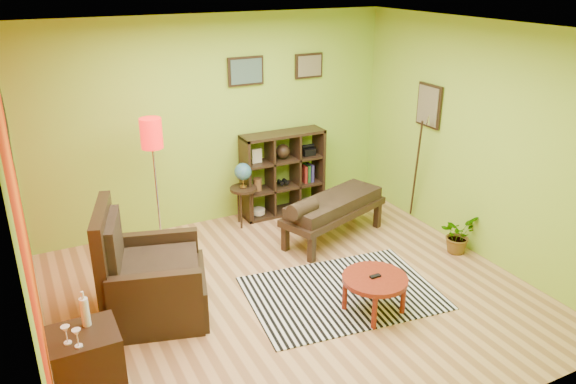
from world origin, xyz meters
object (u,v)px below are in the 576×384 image
coffee_table (375,282)px  side_cabinet (88,365)px  globe_table (243,179)px  cube_shelf (284,173)px  floor_lamp (152,146)px  potted_plant (457,238)px  armchair (148,282)px  bench (332,207)px

coffee_table → side_cabinet: 2.81m
globe_table → cube_shelf: cube_shelf is taller
coffee_table → floor_lamp: size_ratio=0.39×
potted_plant → armchair: bearing=174.1°
bench → potted_plant: bearing=-39.3°
armchair → cube_shelf: (2.37, 1.69, 0.23)m
cube_shelf → potted_plant: cube_shelf is taller
globe_table → floor_lamp: bearing=-165.8°
armchair → globe_table: bearing=42.4°
globe_table → side_cabinet: bearing=-133.9°
bench → potted_plant: size_ratio=3.42×
side_cabinet → cube_shelf: cube_shelf is taller
cube_shelf → bench: cube_shelf is taller
side_cabinet → potted_plant: side_cabinet is taller
coffee_table → cube_shelf: size_ratio=0.56×
side_cabinet → potted_plant: (4.50, 0.59, -0.13)m
armchair → globe_table: size_ratio=1.36×
side_cabinet → globe_table: 3.52m
floor_lamp → bench: 2.37m
bench → cube_shelf: bearing=98.5°
bench → globe_table: bearing=132.5°
cube_shelf → potted_plant: (1.39, -2.07, -0.41)m
side_cabinet → floor_lamp: floor_lamp is taller
bench → coffee_table: bearing=-105.9°
armchair → bench: 2.61m
coffee_table → side_cabinet: bearing=179.4°
coffee_table → floor_lamp: bearing=125.9°
coffee_table → potted_plant: 1.81m
side_cabinet → potted_plant: 4.54m
coffee_table → armchair: armchair is taller
side_cabinet → globe_table: bearing=46.1°
floor_lamp → cube_shelf: 2.14m
armchair → cube_shelf: size_ratio=1.02×
armchair → potted_plant: 3.78m
globe_table → potted_plant: (2.07, -1.93, -0.49)m
armchair → bench: size_ratio=0.75×
cube_shelf → bench: size_ratio=0.73×
bench → potted_plant: 1.61m
side_cabinet → globe_table: (2.43, 2.52, 0.36)m
cube_shelf → potted_plant: 2.53m
side_cabinet → cube_shelf: 4.11m
coffee_table → armchair: bearing=153.9°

